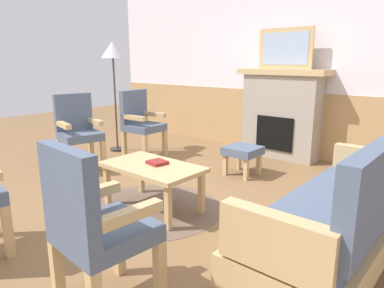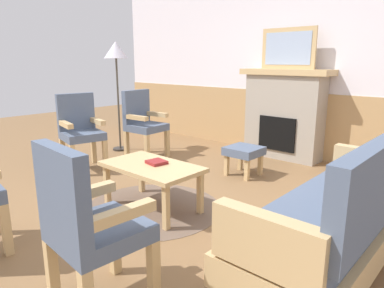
{
  "view_description": "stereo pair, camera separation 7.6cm",
  "coord_description": "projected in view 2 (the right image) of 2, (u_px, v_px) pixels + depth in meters",
  "views": [
    {
      "loc": [
        2.31,
        -2.34,
        1.39
      ],
      "look_at": [
        0.0,
        0.35,
        0.55
      ],
      "focal_mm": 32.8,
      "sensor_mm": 36.0,
      "label": 1
    },
    {
      "loc": [
        2.37,
        -2.29,
        1.39
      ],
      "look_at": [
        0.0,
        0.35,
        0.55
      ],
      "focal_mm": 32.8,
      "sensor_mm": 36.0,
      "label": 2
    }
  ],
  "objects": [
    {
      "name": "framed_picture",
      "position": [
        288.0,
        48.0,
        4.86
      ],
      "size": [
        0.8,
        0.04,
        0.56
      ],
      "color": "tan",
      "rests_on": "fireplace"
    },
    {
      "name": "fireplace",
      "position": [
        284.0,
        113.0,
        5.07
      ],
      "size": [
        1.3,
        0.44,
        1.28
      ],
      "color": "#A39989",
      "rests_on": "ground_plane"
    },
    {
      "name": "coffee_table",
      "position": [
        152.0,
        170.0,
        3.32
      ],
      "size": [
        0.96,
        0.56,
        0.44
      ],
      "color": "tan",
      "rests_on": "ground_plane"
    },
    {
      "name": "wall_back",
      "position": [
        295.0,
        67.0,
        5.1
      ],
      "size": [
        7.2,
        0.14,
        2.7
      ],
      "color": "white",
      "rests_on": "ground_plane"
    },
    {
      "name": "book_on_table",
      "position": [
        157.0,
        162.0,
        3.33
      ],
      "size": [
        0.19,
        0.18,
        0.03
      ],
      "primitive_type": "cube",
      "rotation": [
        0.0,
        0.0,
        -0.16
      ],
      "color": "maroon",
      "rests_on": "coffee_table"
    },
    {
      "name": "footstool",
      "position": [
        244.0,
        153.0,
        4.33
      ],
      "size": [
        0.4,
        0.4,
        0.36
      ],
      "color": "tan",
      "rests_on": "ground_plane"
    },
    {
      "name": "armchair_near_fireplace",
      "position": [
        143.0,
        121.0,
        5.13
      ],
      "size": [
        0.51,
        0.51,
        0.98
      ],
      "color": "tan",
      "rests_on": "ground_plane"
    },
    {
      "name": "couch",
      "position": [
        339.0,
        216.0,
        2.31
      ],
      "size": [
        0.7,
        1.8,
        0.98
      ],
      "color": "tan",
      "rests_on": "ground_plane"
    },
    {
      "name": "ground_plane",
      "position": [
        169.0,
        203.0,
        3.52
      ],
      "size": [
        14.0,
        14.0,
        0.0
      ],
      "primitive_type": "plane",
      "color": "olive"
    },
    {
      "name": "armchair_front_center",
      "position": [
        87.0,
        221.0,
        1.91
      ],
      "size": [
        0.51,
        0.51,
        0.98
      ],
      "color": "tan",
      "rests_on": "ground_plane"
    },
    {
      "name": "round_rug",
      "position": [
        153.0,
        208.0,
        3.4
      ],
      "size": [
        1.33,
        1.33,
        0.01
      ],
      "primitive_type": "cylinder",
      "color": "brown",
      "rests_on": "ground_plane"
    },
    {
      "name": "armchair_by_window_left",
      "position": [
        80.0,
        128.0,
        4.58
      ],
      "size": [
        0.57,
        0.57,
        0.98
      ],
      "color": "tan",
      "rests_on": "ground_plane"
    },
    {
      "name": "floor_lamp_by_chairs",
      "position": [
        116.0,
        57.0,
        5.3
      ],
      "size": [
        0.36,
        0.36,
        1.68
      ],
      "color": "#332D28",
      "rests_on": "ground_plane"
    }
  ]
}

